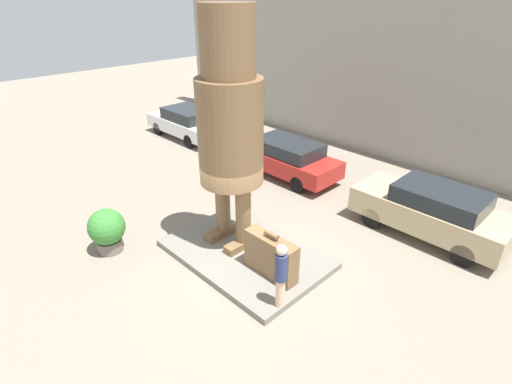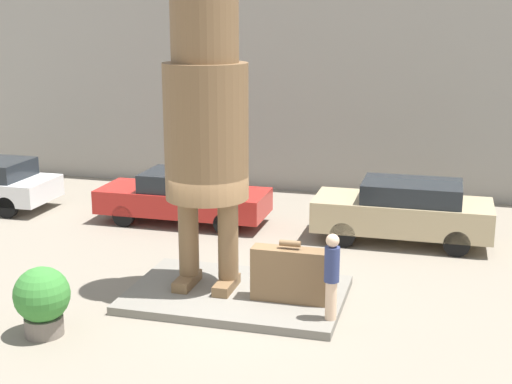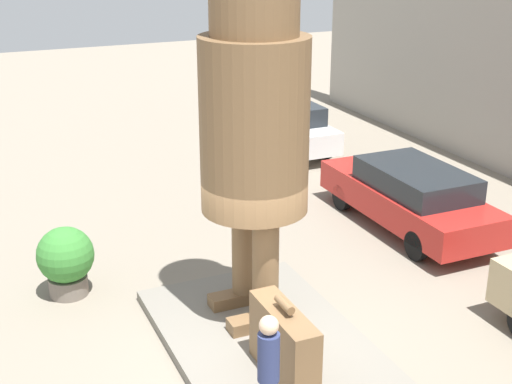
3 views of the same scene
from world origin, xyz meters
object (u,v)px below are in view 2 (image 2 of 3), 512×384
(statue_figure, at_px, (206,112))
(parked_car_tan, at_px, (404,210))
(planter_pot, at_px, (42,299))
(parked_car_red, at_px, (185,196))
(tourist, at_px, (332,273))
(giant_suitcase, at_px, (290,274))

(statue_figure, height_order, parked_car_tan, statue_figure)
(statue_figure, height_order, planter_pot, statue_figure)
(parked_car_red, bearing_deg, parked_car_tan, 178.45)
(statue_figure, xyz_separation_m, parked_car_red, (-2.25, 4.64, -3.01))
(statue_figure, bearing_deg, parked_car_red, 115.92)
(tourist, bearing_deg, statue_figure, 159.66)
(giant_suitcase, distance_m, planter_pot, 4.62)
(planter_pot, bearing_deg, parked_car_red, 90.22)
(giant_suitcase, distance_m, parked_car_tan, 5.17)
(giant_suitcase, relative_size, parked_car_red, 0.32)
(statue_figure, bearing_deg, giant_suitcase, -10.66)
(parked_car_tan, height_order, planter_pot, parked_car_tan)
(tourist, xyz_separation_m, parked_car_tan, (0.94, 5.48, -0.23))
(tourist, height_order, planter_pot, tourist)
(giant_suitcase, bearing_deg, planter_pot, -149.99)
(parked_car_red, xyz_separation_m, parked_car_tan, (5.90, -0.16, 0.07))
(giant_suitcase, xyz_separation_m, parked_car_red, (-4.03, 4.97, 0.05))
(parked_car_red, relative_size, parked_car_tan, 1.06)
(parked_car_tan, distance_m, planter_pot, 9.23)
(tourist, bearing_deg, giant_suitcase, 144.18)
(statue_figure, relative_size, giant_suitcase, 4.13)
(parked_car_tan, bearing_deg, parked_car_red, -1.55)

